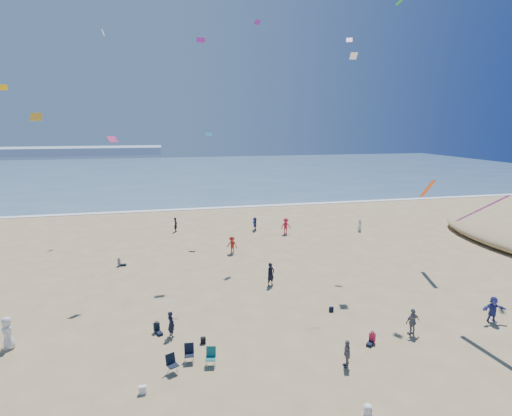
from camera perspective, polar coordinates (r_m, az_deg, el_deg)
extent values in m
plane|color=tan|center=(20.34, -0.58, -26.96)|extent=(220.00, 220.00, 0.00)
cube|color=#476B84|center=(111.28, -11.01, 5.07)|extent=(220.00, 100.00, 0.06)
cube|color=white|center=(61.91, -9.41, -0.16)|extent=(220.00, 1.20, 0.08)
cube|color=#7A8EA8|center=(194.29, -29.94, 7.00)|extent=(110.00, 20.00, 3.20)
imported|color=black|center=(25.86, -12.04, -15.91)|extent=(0.64, 0.71, 1.64)
imported|color=white|center=(50.23, 14.59, -2.36)|extent=(0.66, 0.84, 1.50)
imported|color=black|center=(32.50, 2.12, -9.45)|extent=(0.82, 0.71, 1.90)
imported|color=red|center=(47.44, 4.27, -2.58)|extent=(1.29, 0.81, 1.90)
imported|color=gray|center=(23.19, 12.85, -19.58)|extent=(0.53, 0.95, 1.53)
imported|color=#AA2518|center=(40.36, -3.44, -5.29)|extent=(1.30, 1.17, 1.74)
imported|color=#353C93|center=(31.12, 30.75, -12.34)|extent=(1.69, 0.75, 1.76)
imported|color=black|center=(49.28, -11.40, -2.34)|extent=(0.52, 0.70, 1.74)
imported|color=white|center=(28.05, -31.95, -14.89)|extent=(0.94, 1.12, 1.94)
imported|color=gray|center=(27.28, 21.46, -14.88)|extent=(1.05, 0.55, 1.71)
imported|color=navy|center=(48.85, -0.17, -2.28)|extent=(0.62, 1.57, 1.65)
cube|color=white|center=(21.85, -15.88, -23.70)|extent=(0.35, 0.20, 0.40)
cube|color=black|center=(25.14, -7.56, -18.23)|extent=(0.30, 0.22, 0.38)
cube|color=black|center=(29.07, 10.71, -14.02)|extent=(0.28, 0.18, 0.34)
cube|color=purple|center=(42.59, 13.19, 22.34)|extent=(0.74, 0.70, 0.49)
cube|color=purple|center=(39.73, -7.90, 22.71)|extent=(0.80, 0.31, 0.44)
cube|color=silver|center=(56.03, -21.02, 22.37)|extent=(0.35, 0.59, 0.71)
cube|color=white|center=(37.38, 13.77, 20.35)|extent=(0.70, 0.68, 0.50)
cube|color=#FFB60B|center=(38.95, -32.59, 14.33)|extent=(0.85, 0.48, 0.44)
cube|color=#C61E5F|center=(32.88, -19.84, 9.24)|extent=(0.85, 0.83, 0.46)
cube|color=gold|center=(32.06, -28.90, 11.33)|extent=(0.85, 0.41, 0.56)
cube|color=green|center=(36.93, 19.77, 25.94)|extent=(0.69, 0.69, 0.40)
cube|color=#721B99|center=(44.82, 0.22, 25.00)|extent=(0.82, 0.78, 0.43)
cube|color=#2795DE|center=(45.40, -6.77, 10.40)|extent=(0.73, 0.43, 0.36)
cube|color=purple|center=(28.58, 29.49, -0.13)|extent=(0.35, 3.14, 2.21)
cube|color=#E64D18|center=(38.75, 23.28, 2.53)|extent=(0.35, 2.64, 1.87)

